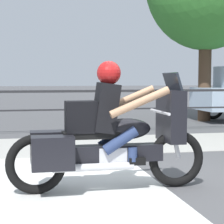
% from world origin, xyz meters
% --- Properties ---
extents(ground_plane, '(120.00, 120.00, 0.00)m').
position_xyz_m(ground_plane, '(0.00, 0.00, 0.00)').
color(ground_plane, '#4C4C4F').
extents(sidewalk_band, '(44.00, 2.40, 0.01)m').
position_xyz_m(sidewalk_band, '(0.00, 3.40, 0.01)').
color(sidewalk_band, '#A8A59E').
rests_on(sidewalk_band, ground).
extents(crosswalk_band, '(2.87, 6.00, 0.01)m').
position_xyz_m(crosswalk_band, '(-1.75, -0.20, 0.00)').
color(crosswalk_band, silver).
rests_on(crosswalk_band, ground).
extents(fence_railing, '(36.00, 0.05, 1.06)m').
position_xyz_m(fence_railing, '(0.00, 5.31, 0.84)').
color(fence_railing, '#232326').
rests_on(fence_railing, ground).
extents(motorcycle, '(2.45, 0.76, 1.57)m').
position_xyz_m(motorcycle, '(-1.05, -0.13, 0.69)').
color(motorcycle, black).
rests_on(motorcycle, ground).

